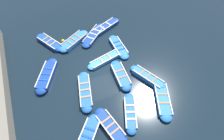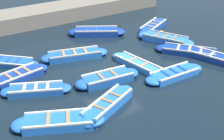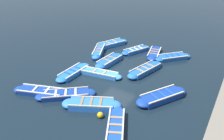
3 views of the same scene
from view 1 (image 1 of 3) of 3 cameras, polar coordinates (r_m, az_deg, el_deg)
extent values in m
plane|color=black|center=(15.16, -3.79, -0.58)|extent=(120.00, 120.00, 0.00)
cube|color=navy|center=(12.71, -0.54, -17.88)|extent=(1.40, 2.49, 0.31)
ellipsoid|color=navy|center=(12.45, 2.97, -21.91)|extent=(1.01, 1.04, 0.31)
ellipsoid|color=navy|center=(13.07, -3.74, -13.99)|extent=(1.01, 1.04, 0.31)
cube|color=beige|center=(12.62, 1.04, -16.50)|extent=(0.58, 2.26, 0.07)
cube|color=beige|center=(12.45, -2.17, -18.69)|extent=(0.58, 2.26, 0.07)
cube|color=#9E7A51|center=(12.42, 0.92, -19.33)|extent=(0.82, 0.31, 0.04)
cube|color=#9E7A51|center=(12.54, -0.55, -17.61)|extent=(0.82, 0.31, 0.04)
cube|color=#9E7A51|center=(12.68, -1.96, -15.92)|extent=(0.82, 0.31, 0.04)
cube|color=#1947B7|center=(18.34, -19.75, 8.50)|extent=(2.00, 2.79, 0.34)
ellipsoid|color=#1947B7|center=(17.45, -16.99, 6.76)|extent=(1.08, 1.09, 0.34)
ellipsoid|color=#1947B7|center=(19.28, -22.27, 10.06)|extent=(1.08, 1.09, 0.34)
cube|color=beige|center=(18.34, -19.01, 9.67)|extent=(1.28, 2.38, 0.07)
cube|color=beige|center=(18.08, -20.85, 8.23)|extent=(1.28, 2.38, 0.07)
cube|color=#9E7A51|center=(17.83, -18.76, 8.21)|extent=(0.74, 0.47, 0.04)
cube|color=#9E7A51|center=(18.22, -19.91, 8.92)|extent=(0.74, 0.47, 0.04)
cube|color=#9E7A51|center=(18.61, -21.02, 9.60)|extent=(0.74, 0.47, 0.04)
cube|color=#1E59AD|center=(13.14, 5.95, -13.75)|extent=(1.73, 2.55, 0.30)
ellipsoid|color=#1E59AD|center=(12.71, 6.39, -18.79)|extent=(0.99, 1.00, 0.30)
ellipsoid|color=#1E59AD|center=(13.66, 5.56, -9.06)|extent=(0.99, 1.00, 0.30)
cube|color=silver|center=(13.01, 7.65, -13.36)|extent=(1.05, 2.21, 0.07)
cube|color=silver|center=(12.93, 4.39, -13.48)|extent=(1.05, 2.21, 0.07)
cube|color=beige|center=(12.78, 6.20, -15.57)|extent=(0.70, 0.42, 0.04)
cube|color=beige|center=(12.98, 6.02, -13.45)|extent=(0.70, 0.42, 0.04)
cube|color=beige|center=(13.19, 5.84, -11.39)|extent=(0.70, 0.42, 0.04)
cube|color=#1E59AD|center=(14.02, -8.75, -6.80)|extent=(1.61, 3.04, 0.36)
ellipsoid|color=#1E59AD|center=(13.33, -8.18, -12.12)|extent=(1.02, 1.04, 0.36)
ellipsoid|color=#1E59AD|center=(14.82, -9.24, -2.01)|extent=(1.02, 1.04, 0.36)
cube|color=#B2AD9E|center=(13.82, -7.15, -6.11)|extent=(0.79, 2.78, 0.07)
cube|color=#B2AD9E|center=(13.87, -10.55, -6.59)|extent=(0.79, 2.78, 0.07)
cube|color=#9E7A51|center=(13.54, -8.61, -8.60)|extent=(0.81, 0.34, 0.04)
cube|color=#9E7A51|center=(13.85, -8.85, -6.38)|extent=(0.81, 0.34, 0.04)
cube|color=#9E7A51|center=(14.19, -9.07, -4.27)|extent=(0.81, 0.34, 0.04)
cube|color=navy|center=(15.64, -20.46, -1.67)|extent=(2.29, 2.92, 0.40)
ellipsoid|color=navy|center=(14.98, -22.07, -5.99)|extent=(1.29, 1.30, 0.40)
ellipsoid|color=navy|center=(16.39, -19.00, 2.28)|extent=(1.29, 1.30, 0.40)
cube|color=beige|center=(15.28, -19.11, -1.32)|extent=(1.46, 2.40, 0.07)
cube|color=beige|center=(15.66, -22.26, -1.02)|extent=(1.46, 2.40, 0.07)
cube|color=#1947B7|center=(15.18, -21.36, -3.00)|extent=(0.84, 0.57, 0.04)
cube|color=#1947B7|center=(15.47, -20.69, -1.20)|extent=(0.84, 0.57, 0.04)
cube|color=#1947B7|center=(15.78, -20.04, 0.53)|extent=(0.84, 0.57, 0.04)
cube|color=blue|center=(17.78, -12.27, 9.24)|extent=(2.84, 2.14, 0.39)
ellipsoid|color=blue|center=(17.24, -15.37, 6.67)|extent=(1.28, 1.27, 0.39)
ellipsoid|color=blue|center=(18.41, -9.32, 11.62)|extent=(1.28, 1.27, 0.39)
cube|color=#B2AD9E|center=(17.35, -11.31, 9.19)|extent=(2.36, 1.30, 0.07)
cube|color=#B2AD9E|center=(17.91, -13.45, 10.35)|extent=(2.36, 1.30, 0.07)
cube|color=olive|center=(17.39, -13.70, 8.67)|extent=(0.54, 0.85, 0.04)
cube|color=olive|center=(17.64, -12.39, 9.74)|extent=(0.54, 0.85, 0.04)
cube|color=olive|center=(17.90, -11.10, 10.78)|extent=(0.54, 0.85, 0.04)
cube|color=navy|center=(19.04, -2.13, 13.83)|extent=(3.17, 1.89, 0.32)
ellipsoid|color=navy|center=(18.27, -5.62, 11.61)|extent=(1.05, 1.03, 0.32)
ellipsoid|color=navy|center=(19.89, 1.14, 15.82)|extent=(1.05, 1.03, 0.32)
cube|color=silver|center=(18.70, -1.28, 13.77)|extent=(2.83, 1.14, 0.07)
cube|color=silver|center=(19.14, -2.99, 14.79)|extent=(2.83, 1.14, 0.07)
cube|color=beige|center=(18.70, -3.12, 13.65)|extent=(0.40, 0.76, 0.04)
cube|color=beige|center=(19.16, -1.19, 14.84)|extent=(0.40, 0.76, 0.04)
cube|color=#1E59AD|center=(14.70, 2.85, -1.71)|extent=(1.17, 2.49, 0.37)
ellipsoid|color=#1E59AD|center=(14.10, 4.66, -5.47)|extent=(0.96, 0.98, 0.37)
ellipsoid|color=#1E59AD|center=(15.37, 1.20, 1.75)|extent=(0.96, 0.98, 0.37)
cube|color=beige|center=(14.63, 4.48, -0.73)|extent=(0.29, 2.36, 0.07)
cube|color=beige|center=(14.42, 1.27, -1.68)|extent=(0.29, 2.36, 0.07)
cube|color=olive|center=(14.35, 3.39, -2.28)|extent=(0.85, 0.22, 0.04)
cube|color=olive|center=(14.71, 2.40, -0.22)|extent=(0.85, 0.22, 0.04)
cube|color=#1E59AD|center=(12.59, -8.05, -20.95)|extent=(2.40, 2.48, 0.31)
ellipsoid|color=#1E59AD|center=(12.92, -5.85, -15.99)|extent=(1.28, 1.28, 0.31)
cube|color=silver|center=(12.32, -6.13, -21.40)|extent=(1.71, 1.84, 0.07)
cube|color=silver|center=(12.51, -10.13, -20.00)|extent=(1.71, 1.84, 0.07)
cube|color=#1947B7|center=(12.42, -8.15, -20.72)|extent=(0.72, 0.68, 0.04)
cube|color=#1947B7|center=(12.55, -7.17, -18.56)|extent=(0.72, 0.68, 0.04)
cube|color=#3884E0|center=(15.81, -2.24, 3.43)|extent=(2.98, 1.27, 0.29)
ellipsoid|color=#3884E0|center=(15.38, -6.69, 1.03)|extent=(0.84, 0.82, 0.29)
ellipsoid|color=#3884E0|center=(16.37, 1.96, 5.66)|extent=(0.84, 0.82, 0.29)
cube|color=beige|center=(15.49, -1.55, 3.08)|extent=(2.80, 0.60, 0.07)
cube|color=beige|center=(15.87, -2.95, 4.60)|extent=(2.80, 0.60, 0.07)
cube|color=#9E7A51|center=(15.55, -3.51, 3.15)|extent=(0.26, 0.68, 0.04)
cube|color=#9E7A51|center=(15.84, -1.03, 4.46)|extent=(0.26, 0.68, 0.04)
cube|color=navy|center=(18.17, -5.99, 11.23)|extent=(2.90, 2.66, 0.30)
ellipsoid|color=navy|center=(17.26, -8.38, 8.17)|extent=(1.25, 1.25, 0.30)
ellipsoid|color=navy|center=(19.15, -3.78, 13.97)|extent=(1.25, 1.25, 0.30)
cube|color=#B2AD9E|center=(17.87, -4.79, 11.31)|extent=(2.30, 1.95, 0.07)
cube|color=#B2AD9E|center=(18.22, -7.26, 12.02)|extent=(2.30, 1.95, 0.07)
cube|color=beige|center=(17.66, -7.03, 10.38)|extent=(0.65, 0.73, 0.04)
cube|color=beige|center=(18.05, -6.03, 11.64)|extent=(0.65, 0.73, 0.04)
cube|color=beige|center=(18.46, -5.06, 12.83)|extent=(0.65, 0.73, 0.04)
cube|color=blue|center=(14.83, 11.61, -2.42)|extent=(1.82, 2.81, 0.40)
ellipsoid|color=blue|center=(14.60, 16.03, -5.27)|extent=(0.95, 0.96, 0.40)
ellipsoid|color=blue|center=(15.18, 7.37, 0.33)|extent=(0.95, 0.96, 0.40)
cube|color=beige|center=(14.84, 12.48, -1.07)|extent=(1.17, 2.48, 0.07)
cube|color=beige|center=(14.46, 11.00, -2.75)|extent=(1.17, 2.48, 0.07)
cube|color=olive|center=(14.54, 13.63, -3.15)|extent=(0.68, 0.41, 0.04)
cube|color=olive|center=(14.66, 11.74, -1.93)|extent=(0.68, 0.41, 0.04)
cube|color=olive|center=(14.79, 9.90, -0.74)|extent=(0.68, 0.41, 0.04)
cube|color=blue|center=(14.05, 16.18, -9.25)|extent=(2.00, 2.83, 0.35)
ellipsoid|color=blue|center=(13.51, 17.21, -14.21)|extent=(1.22, 1.23, 0.35)
ellipsoid|color=blue|center=(14.68, 15.26, -4.67)|extent=(1.22, 1.23, 0.35)
cube|color=silver|center=(14.00, 18.18, -8.74)|extent=(1.15, 2.41, 0.07)
cube|color=silver|center=(13.75, 14.54, -8.93)|extent=(1.15, 2.41, 0.07)
cube|color=#9E7A51|center=(13.72, 16.65, -10.25)|extent=(0.85, 0.49, 0.04)
cube|color=#9E7A51|center=(14.05, 16.08, -7.52)|extent=(0.85, 0.49, 0.04)
cube|color=blue|center=(16.89, 2.15, 7.58)|extent=(0.96, 2.55, 0.30)
ellipsoid|color=blue|center=(16.13, 4.08, 4.64)|extent=(0.86, 0.89, 0.30)
ellipsoid|color=blue|center=(17.72, 0.37, 10.25)|extent=(0.86, 0.89, 0.30)
cube|color=silver|center=(16.90, 3.47, 8.42)|extent=(0.12, 2.49, 0.07)
cube|color=silver|center=(16.63, 0.85, 7.61)|extent=(0.12, 2.49, 0.07)
cube|color=#1947B7|center=(16.44, 2.97, 6.77)|extent=(0.81, 0.15, 0.04)
cube|color=#1947B7|center=(16.77, 2.16, 7.98)|extent=(0.81, 0.15, 0.04)
cube|color=#1947B7|center=(17.12, 1.38, 9.15)|extent=(0.81, 0.15, 0.04)
sphere|color=#EAB214|center=(18.08, -15.70, 9.12)|extent=(0.35, 0.35, 0.35)
camera|label=2|loc=(16.10, 60.16, 10.46)|focal=50.00mm
camera|label=3|loc=(22.16, -44.71, 31.44)|focal=35.00mm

